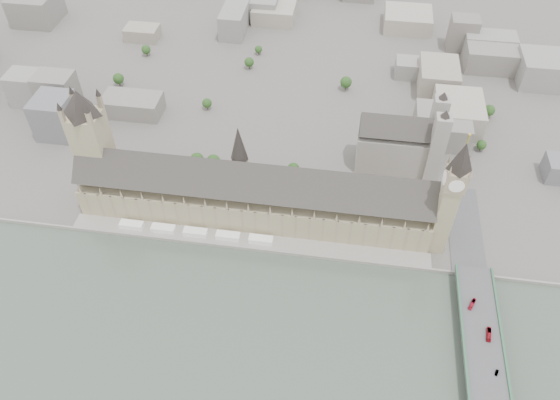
# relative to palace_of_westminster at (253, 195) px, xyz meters

# --- Properties ---
(ground) EXTENTS (900.00, 900.00, 0.00)m
(ground) POSITION_rel_palace_of_westminster_xyz_m (0.00, -19.70, -22.71)
(ground) COLOR #595651
(ground) RESTS_ON ground
(embankment_wall) EXTENTS (600.00, 1.50, 3.00)m
(embankment_wall) POSITION_rel_palace_of_westminster_xyz_m (0.00, -34.70, -21.21)
(embankment_wall) COLOR gray
(embankment_wall) RESTS_ON ground
(river_terrace) EXTENTS (270.00, 15.00, 2.00)m
(river_terrace) POSITION_rel_palace_of_westminster_xyz_m (0.00, -27.20, -21.71)
(river_terrace) COLOR gray
(river_terrace) RESTS_ON ground
(terrace_tents) EXTENTS (118.00, 7.00, 4.00)m
(terrace_tents) POSITION_rel_palace_of_westminster_xyz_m (-40.00, -26.70, -18.71)
(terrace_tents) COLOR white
(terrace_tents) RESTS_ON river_terrace
(palace_of_westminster) EXTENTS (265.00, 40.73, 55.44)m
(palace_of_westminster) POSITION_rel_palace_of_westminster_xyz_m (0.00, 0.00, 0.00)
(palace_of_westminster) COLOR tan
(palace_of_westminster) RESTS_ON ground
(elizabeth_tower) EXTENTS (17.00, 17.00, 107.50)m
(elizabeth_tower) POSITION_rel_palace_of_westminster_xyz_m (138.00, -11.70, 35.38)
(elizabeth_tower) COLOR tan
(elizabeth_tower) RESTS_ON ground
(victoria_tower) EXTENTS (30.00, 30.00, 100.00)m
(victoria_tower) POSITION_rel_palace_of_westminster_xyz_m (-122.00, 6.30, 32.50)
(victoria_tower) COLOR tan
(victoria_tower) RESTS_ON ground
(central_tower) EXTENTS (13.00, 13.00, 48.00)m
(central_tower) POSITION_rel_palace_of_westminster_xyz_m (-10.00, 6.30, 35.21)
(central_tower) COLOR gray
(central_tower) RESTS_ON ground
(westminster_bridge) EXTENTS (25.00, 325.00, 10.25)m
(westminster_bridge) POSITION_rel_palace_of_westminster_xyz_m (162.00, -107.20, -17.58)
(westminster_bridge) COLOR #474749
(westminster_bridge) RESTS_ON ground
(westminster_abbey) EXTENTS (68.00, 36.00, 64.00)m
(westminster_abbey) POSITION_rel_palace_of_westminster_xyz_m (110.92, 75.30, 2.38)
(westminster_abbey) COLOR gray
(westminster_abbey) RESTS_ON ground
(city_skyline_inland) EXTENTS (720.00, 360.00, 38.00)m
(city_skyline_inland) POSITION_rel_palace_of_westminster_xyz_m (0.00, 225.30, -3.71)
(city_skyline_inland) COLOR gray
(city_skyline_inland) RESTS_ON ground
(park_trees) EXTENTS (110.00, 30.00, 15.00)m
(park_trees) POSITION_rel_palace_of_westminster_xyz_m (-10.00, 40.30, -15.21)
(park_trees) COLOR #1F3F16
(park_trees) RESTS_ON ground
(red_bus_north) EXTENTS (5.99, 9.56, 2.65)m
(red_bus_north) POSITION_rel_palace_of_westminster_xyz_m (157.59, -66.79, -11.13)
(red_bus_north) COLOR red
(red_bus_north) RESTS_ON westminster_bridge
(red_bus_south) EXTENTS (3.72, 10.54, 2.87)m
(red_bus_south) POSITION_rel_palace_of_westminster_xyz_m (165.69, -88.26, -11.02)
(red_bus_south) COLOR #A61420
(red_bus_south) RESTS_ON westminster_bridge
(car_silver) EXTENTS (2.70, 4.39, 1.36)m
(car_silver) POSITION_rel_palace_of_westminster_xyz_m (167.59, -113.47, -11.77)
(car_silver) COLOR gray
(car_silver) RESTS_ON westminster_bridge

